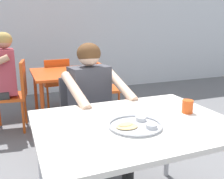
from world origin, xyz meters
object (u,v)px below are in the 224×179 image
(chair_red_right, at_px, (106,85))
(chair_red_far, at_px, (56,80))
(drinking_cup, at_px, (188,106))
(chair_foreground, at_px, (85,115))
(table_background_red, at_px, (63,78))
(chair_red_left, at_px, (15,91))
(thali_tray, at_px, (136,125))
(diner_foreground, at_px, (94,99))
(table_foreground, at_px, (134,132))

(chair_red_right, relative_size, chair_red_far, 1.01)
(drinking_cup, relative_size, chair_foreground, 0.11)
(table_background_red, distance_m, chair_red_left, 0.63)
(table_background_red, xyz_separation_m, chair_red_left, (-0.62, -0.01, -0.12))
(thali_tray, relative_size, diner_foreground, 0.27)
(table_background_red, xyz_separation_m, chair_red_right, (0.60, -0.04, -0.14))
(table_foreground, xyz_separation_m, chair_red_right, (0.56, 2.00, -0.18))
(diner_foreground, height_order, chair_red_right, diner_foreground)
(table_foreground, bearing_deg, chair_red_right, 74.50)
(diner_foreground, xyz_separation_m, chair_red_left, (-0.62, 1.36, -0.19))
(drinking_cup, distance_m, chair_foreground, 1.04)
(chair_red_left, bearing_deg, chair_foreground, -62.47)
(table_background_red, bearing_deg, drinking_cup, -77.57)
(table_foreground, height_order, thali_tray, thali_tray)
(chair_red_right, bearing_deg, drinking_cup, -94.25)
(table_background_red, height_order, chair_red_far, chair_red_far)
(chair_foreground, distance_m, table_background_red, 1.16)
(chair_red_right, bearing_deg, thali_tray, -105.74)
(thali_tray, bearing_deg, drinking_cup, 11.69)
(table_background_red, xyz_separation_m, chair_red_far, (-0.01, 0.62, -0.15))
(chair_red_right, bearing_deg, chair_red_left, 178.91)
(table_foreground, relative_size, chair_red_far, 1.46)
(chair_foreground, distance_m, chair_red_far, 1.77)
(diner_foreground, height_order, table_background_red, diner_foreground)
(drinking_cup, xyz_separation_m, chair_red_left, (-1.07, 2.02, -0.27))
(chair_red_left, distance_m, chair_red_right, 1.22)
(chair_foreground, bearing_deg, chair_red_far, 89.25)
(chair_red_right, bearing_deg, table_background_red, 176.58)
(thali_tray, xyz_separation_m, drinking_cup, (0.44, 0.09, 0.04))
(chair_foreground, relative_size, diner_foreground, 0.72)
(drinking_cup, height_order, table_background_red, drinking_cup)
(table_background_red, height_order, chair_red_right, chair_red_right)
(diner_foreground, bearing_deg, thali_tray, -89.16)
(table_background_red, relative_size, chair_red_far, 1.16)
(thali_tray, xyz_separation_m, chair_red_right, (0.59, 2.08, -0.26))
(chair_foreground, bearing_deg, table_foreground, -85.59)
(chair_foreground, relative_size, chair_red_right, 1.03)
(chair_red_far, bearing_deg, chair_red_right, -47.37)
(chair_red_left, xyz_separation_m, chair_red_right, (1.22, -0.02, -0.03))
(thali_tray, height_order, chair_foreground, chair_foreground)
(thali_tray, distance_m, diner_foreground, 0.75)
(thali_tray, relative_size, drinking_cup, 3.57)
(table_foreground, bearing_deg, chair_red_far, 90.98)
(chair_red_left, bearing_deg, table_foreground, -71.94)
(drinking_cup, bearing_deg, chair_red_right, 85.75)
(table_foreground, xyz_separation_m, chair_red_left, (-0.66, 2.03, -0.16))
(diner_foreground, distance_m, chair_red_left, 1.50)
(table_foreground, bearing_deg, diner_foreground, 93.69)
(thali_tray, relative_size, chair_red_left, 0.36)
(table_background_red, bearing_deg, table_foreground, -88.88)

